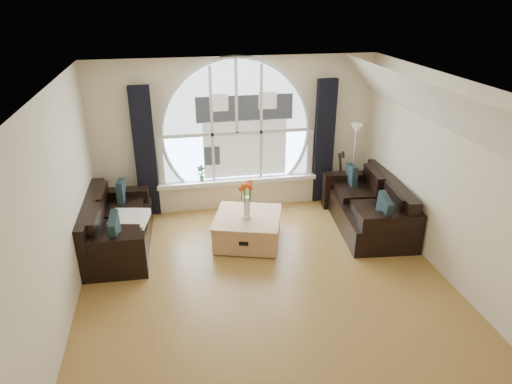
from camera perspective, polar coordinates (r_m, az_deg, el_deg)
name	(u,v)px	position (r m, az deg, el deg)	size (l,w,h in m)	color
ground	(269,289)	(6.32, 1.57, -12.05)	(5.00, 5.50, 0.01)	brown
ceiling	(271,89)	(5.21, 1.91, 12.69)	(5.00, 5.50, 0.01)	silver
wall_back	(236,135)	(8.16, -2.46, 7.16)	(5.00, 0.01, 2.70)	beige
wall_front	(355,364)	(3.45, 12.25, -20.22)	(5.00, 0.01, 2.70)	beige
wall_left	(55,217)	(5.69, -23.73, -2.83)	(0.01, 5.50, 2.70)	beige
wall_right	(454,184)	(6.60, 23.43, 0.91)	(0.01, 5.50, 2.70)	beige
attic_slope	(446,111)	(6.14, 22.60, 9.31)	(0.92, 5.50, 0.72)	silver
arched_window	(236,120)	(8.06, -2.47, 8.96)	(2.60, 0.06, 2.15)	silver
window_sill	(238,181)	(8.36, -2.26, 1.44)	(2.90, 0.22, 0.08)	white
window_frame	(237,120)	(8.03, -2.43, 8.91)	(2.76, 0.08, 2.15)	white
neighbor_house	(245,127)	(8.10, -1.38, 8.14)	(1.70, 0.02, 1.50)	silver
curtain_left	(145,153)	(8.05, -13.68, 4.73)	(0.35, 0.12, 2.30)	black
curtain_right	(324,142)	(8.48, 8.49, 6.15)	(0.35, 0.12, 2.30)	black
sofa_left	(117,225)	(7.35, -16.94, -3.96)	(0.93, 1.87, 0.83)	black
sofa_right	(368,206)	(7.86, 13.78, -1.69)	(0.96, 1.92, 0.85)	black
coffee_chest	(248,228)	(7.27, -1.04, -4.50)	(1.01, 1.01, 0.50)	tan
throw_blanket	(129,220)	(7.23, -15.57, -3.38)	(0.55, 0.55, 0.10)	silver
vase_flowers	(247,195)	(6.97, -1.17, -0.33)	(0.24, 0.24, 0.70)	white
floor_lamp	(353,168)	(8.33, 12.01, 2.99)	(0.24, 0.24, 1.60)	#B2B2B2
guitar	(339,177)	(8.60, 10.27, 1.88)	(0.36, 0.24, 1.06)	olive
potted_plant	(201,173)	(8.22, -6.86, 2.33)	(0.16, 0.11, 0.30)	#1E6023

